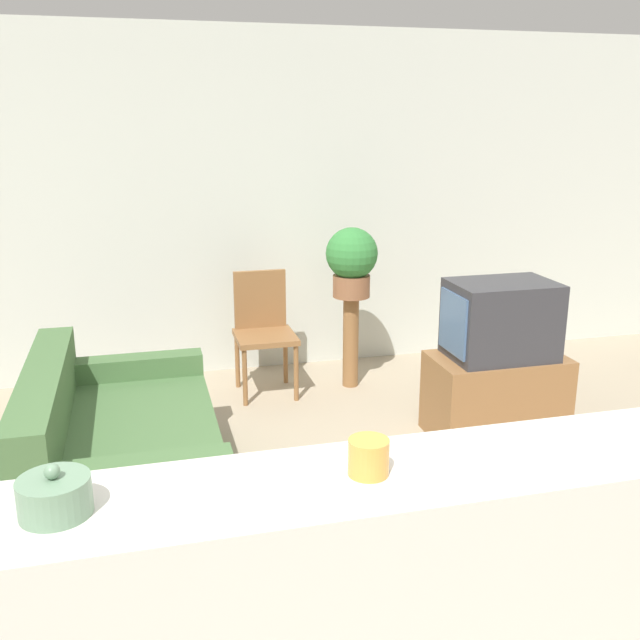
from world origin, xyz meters
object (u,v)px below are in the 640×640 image
television (500,320)px  potted_plant (352,259)px  wooden_chair (263,326)px  decorative_bowl (55,496)px  couch (119,453)px

television → potted_plant: size_ratio=1.26×
television → wooden_chair: bearing=138.7°
potted_plant → decorative_bowl: potted_plant is taller
television → potted_plant: 1.29m
couch → decorative_bowl: 2.09m
couch → wooden_chair: size_ratio=1.76×
television → decorative_bowl: decorative_bowl is taller
couch → television: bearing=6.0°
wooden_chair → decorative_bowl: size_ratio=4.89×
wooden_chair → potted_plant: (0.67, -0.07, 0.49)m
decorative_bowl → potted_plant: bearing=61.2°
couch → decorative_bowl: decorative_bowl is taller
wooden_chair → potted_plant: 0.83m
couch → television: size_ratio=2.42×
potted_plant → television: bearing=-58.9°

